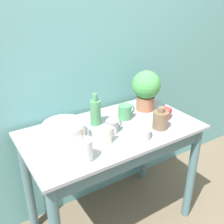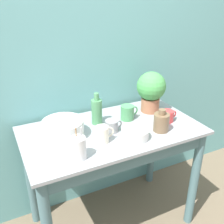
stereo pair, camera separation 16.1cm
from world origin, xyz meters
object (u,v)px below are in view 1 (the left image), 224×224
Objects in this scene: bottle_tall at (95,112)px; mug_green at (125,112)px; mug_grey at (112,126)px; utensil_cup at (85,150)px; mug_cream at (105,135)px; bowl_small_enamel_white at (137,132)px; potted_plant at (146,88)px; bowl_wash_large at (64,131)px; mug_red at (164,113)px; bottle_short at (160,119)px.

bottle_tall is 1.67× the size of mug_green.
mug_green is (0.17, 0.10, 0.01)m from mug_grey.
utensil_cup is at bearing -127.39° from bottle_tall.
bowl_small_enamel_white is at bearing -14.80° from mug_cream.
potted_plant is 2.52× the size of mug_cream.
bottle_tall is at bearing -179.08° from potted_plant.
bowl_wash_large is 2.12× the size of mug_cream.
potted_plant reaches higher than utensil_cup.
utensil_cup is at bearing -148.09° from mug_green.
mug_grey is 0.99× the size of mug_red.
mug_grey is (0.29, -0.08, -0.01)m from bowl_wash_large.
bowl_small_enamel_white is (-0.09, -0.24, -0.02)m from mug_green.
bottle_short is 1.28× the size of mug_grey.
mug_red is (0.02, -0.19, -0.13)m from potted_plant.
potted_plant is at bearing 69.69° from bottle_short.
mug_green is (-0.21, -0.04, -0.12)m from potted_plant.
utensil_cup reaches higher than mug_cream.
bottle_tall is 0.22m from mug_green.
bowl_wash_large is at bearing 165.36° from mug_grey.
bottle_short is 0.56m from utensil_cup.
mug_red is at bearing 16.97° from bowl_small_enamel_white.
mug_cream is 0.50m from mug_red.
mug_green is at bearing -168.68° from potted_plant.
potted_plant is at bearing 25.69° from mug_cream.
mug_grey is at bearing 39.65° from mug_cream.
mug_grey is (-0.38, -0.15, -0.13)m from potted_plant.
potted_plant is 2.56× the size of mug_red.
bowl_small_enamel_white is (0.37, -0.21, -0.02)m from bowl_wash_large.
bottle_tall reaches higher than mug_red.
bottle_short is at bearing -143.63° from mug_red.
utensil_cup reaches higher than bottle_short.
bottle_tall is 1.84× the size of mug_cream.
bowl_wash_large reaches higher than mug_green.
bottle_short is 0.15m from mug_red.
potted_plant is 2.28× the size of mug_green.
mug_grey is (0.04, -0.14, -0.05)m from bottle_tall.
utensil_cup is at bearing -173.53° from bowl_small_enamel_white.
mug_green is 0.27m from mug_red.
bottle_short is 0.89× the size of bowl_small_enamel_white.
potted_plant reaches higher than bowl_wash_large.
bowl_wash_large is (-0.67, -0.07, -0.11)m from potted_plant.
potted_plant is 0.43m from bottle_tall.
bottle_short is 0.38m from mug_cream.
potted_plant is 0.23m from mug_red.
utensil_cup reaches higher than mug_green.
mug_green is 0.68× the size of utensil_cup.
bowl_wash_large is 0.26m from bottle_tall.
bowl_wash_large is at bearing 170.35° from mug_red.
mug_red is (0.50, 0.05, -0.01)m from mug_cream.
mug_green is at bearing 3.65° from bowl_wash_large.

